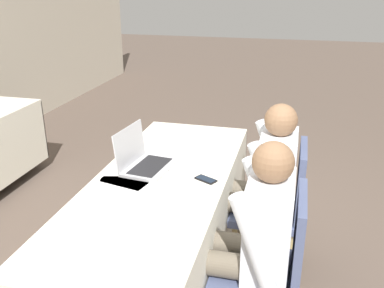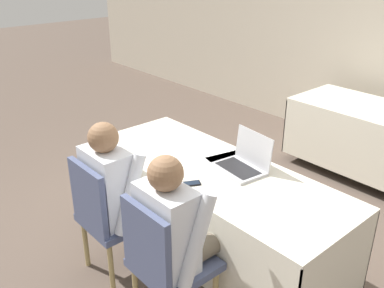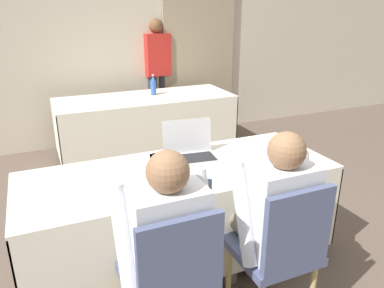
{
  "view_description": "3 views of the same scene",
  "coord_description": "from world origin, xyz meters",
  "px_view_note": "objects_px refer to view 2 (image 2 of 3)",
  "views": [
    {
      "loc": [
        -2.17,
        -0.75,
        1.86
      ],
      "look_at": [
        0.0,
        -0.2,
        0.98
      ],
      "focal_mm": 40.0,
      "sensor_mm": 36.0,
      "label": 1
    },
    {
      "loc": [
        1.92,
        -1.89,
        2.14
      ],
      "look_at": [
        0.0,
        -0.2,
        0.98
      ],
      "focal_mm": 40.0,
      "sensor_mm": 36.0,
      "label": 2
    },
    {
      "loc": [
        -0.82,
        -2.1,
        1.76
      ],
      "look_at": [
        0.0,
        -0.2,
        0.98
      ],
      "focal_mm": 35.0,
      "sensor_mm": 36.0,
      "label": 3
    }
  ],
  "objects_px": {
    "person_white_shirt": "(178,230)",
    "cell_phone": "(191,184)",
    "person_checkered_shirt": "(118,189)",
    "laptop": "(243,163)",
    "chair_near_left": "(107,214)",
    "chair_near_right": "(164,260)"
  },
  "relations": [
    {
      "from": "person_white_shirt",
      "to": "person_checkered_shirt",
      "type": "bearing_deg",
      "value": 0.0
    },
    {
      "from": "laptop",
      "to": "chair_near_right",
      "type": "distance_m",
      "value": 0.91
    },
    {
      "from": "chair_near_right",
      "to": "person_checkered_shirt",
      "type": "xyz_separation_m",
      "value": [
        -0.64,
        0.1,
        0.16
      ]
    },
    {
      "from": "laptop",
      "to": "person_white_shirt",
      "type": "xyz_separation_m",
      "value": [
        0.18,
        -0.74,
        -0.13
      ]
    },
    {
      "from": "chair_near_left",
      "to": "chair_near_right",
      "type": "bearing_deg",
      "value": -180.0
    },
    {
      "from": "chair_near_right",
      "to": "person_white_shirt",
      "type": "relative_size",
      "value": 0.78
    },
    {
      "from": "laptop",
      "to": "person_checkered_shirt",
      "type": "distance_m",
      "value": 0.88
    },
    {
      "from": "cell_phone",
      "to": "chair_near_right",
      "type": "bearing_deg",
      "value": -32.05
    },
    {
      "from": "cell_phone",
      "to": "person_checkered_shirt",
      "type": "height_order",
      "value": "person_checkered_shirt"
    },
    {
      "from": "person_white_shirt",
      "to": "cell_phone",
      "type": "bearing_deg",
      "value": -51.81
    },
    {
      "from": "chair_near_left",
      "to": "person_white_shirt",
      "type": "relative_size",
      "value": 0.78
    },
    {
      "from": "person_checkered_shirt",
      "to": "person_white_shirt",
      "type": "bearing_deg",
      "value": -180.0
    },
    {
      "from": "laptop",
      "to": "chair_near_left",
      "type": "bearing_deg",
      "value": -111.9
    },
    {
      "from": "laptop",
      "to": "chair_near_left",
      "type": "height_order",
      "value": "laptop"
    },
    {
      "from": "person_checkered_shirt",
      "to": "chair_near_right",
      "type": "bearing_deg",
      "value": 170.88
    },
    {
      "from": "laptop",
      "to": "person_checkered_shirt",
      "type": "bearing_deg",
      "value": -115.15
    },
    {
      "from": "chair_near_right",
      "to": "person_white_shirt",
      "type": "height_order",
      "value": "person_white_shirt"
    },
    {
      "from": "chair_near_right",
      "to": "person_checkered_shirt",
      "type": "bearing_deg",
      "value": -9.12
    },
    {
      "from": "laptop",
      "to": "chair_near_right",
      "type": "xyz_separation_m",
      "value": [
        0.18,
        -0.84,
        -0.29
      ]
    },
    {
      "from": "chair_near_left",
      "to": "person_checkered_shirt",
      "type": "bearing_deg",
      "value": -90.0
    },
    {
      "from": "person_checkered_shirt",
      "to": "cell_phone",
      "type": "bearing_deg",
      "value": -139.95
    },
    {
      "from": "cell_phone",
      "to": "person_white_shirt",
      "type": "relative_size",
      "value": 0.12
    }
  ]
}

